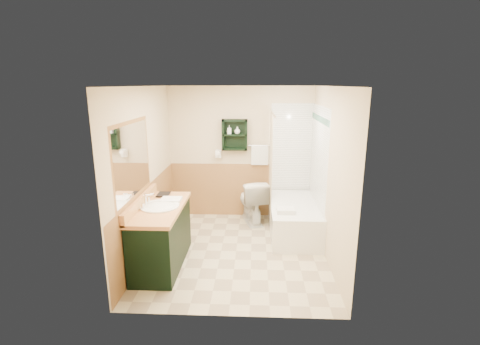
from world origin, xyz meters
name	(u,v)px	position (x,y,z in m)	size (l,w,h in m)	color
floor	(236,251)	(0.00, 0.00, 0.00)	(3.00, 3.00, 0.00)	beige
back_wall	(241,153)	(0.00, 1.52, 1.20)	(2.60, 0.04, 2.40)	beige
left_wall	(144,173)	(-1.32, 0.00, 1.20)	(0.04, 3.00, 2.40)	beige
right_wall	(330,175)	(1.32, 0.00, 1.20)	(0.04, 3.00, 2.40)	beige
ceiling	(236,85)	(0.00, 0.00, 2.42)	(2.60, 3.00, 0.04)	white
wainscot_left	(149,218)	(-1.29, 0.00, 0.50)	(2.98, 2.98, 1.00)	#AF8047
wainscot_back	(240,190)	(0.00, 1.49, 0.50)	(2.58, 2.58, 1.00)	#AF8047
mirror_frame	(132,160)	(-1.27, -0.55, 1.50)	(1.30, 1.30, 1.00)	#956230
mirror_glass	(133,160)	(-1.27, -0.55, 1.50)	(1.20, 1.20, 0.90)	white
tile_right	(318,172)	(1.28, 0.75, 1.05)	(1.50, 1.50, 2.10)	white
tile_back	(297,162)	(1.03, 1.48, 1.05)	(0.95, 0.95, 2.10)	white
tile_accent	(320,119)	(1.27, 0.75, 1.90)	(1.50, 1.50, 0.10)	#164D37
wall_shelf	(235,135)	(-0.10, 1.41, 1.55)	(0.45, 0.15, 0.55)	black
hair_dryer	(218,154)	(-0.40, 1.43, 1.20)	(0.10, 0.24, 0.18)	white
towel_bar	(260,146)	(0.35, 1.45, 1.35)	(0.40, 0.06, 0.40)	white
curtain_rod	(272,112)	(0.53, 0.75, 2.00)	(0.03, 0.03, 1.60)	silver
shower_curtain	(271,163)	(0.53, 0.92, 1.15)	(1.05, 1.05, 1.70)	beige
vanity	(161,236)	(-0.99, -0.42, 0.42)	(0.59, 1.33, 0.84)	black
bathtub	(294,219)	(0.93, 0.68, 0.26)	(0.79, 1.50, 0.52)	white
toilet	(252,201)	(0.22, 1.18, 0.39)	(0.44, 0.79, 0.78)	white
counter_towel	(171,200)	(-0.89, -0.20, 0.86)	(0.28, 0.22, 0.04)	white
vanity_book	(157,187)	(-1.16, 0.06, 0.96)	(0.18, 0.02, 0.24)	black
tub_towel	(286,210)	(0.74, 0.27, 0.56)	(0.27, 0.22, 0.07)	white
soap_bottle_a	(229,132)	(-0.20, 1.40, 1.60)	(0.07, 0.15, 0.07)	white
soap_bottle_b	(237,131)	(-0.05, 1.40, 1.62)	(0.10, 0.13, 0.10)	white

